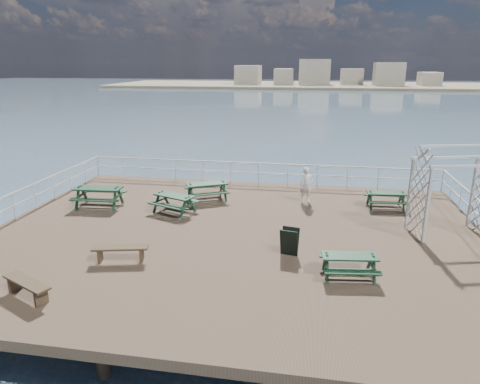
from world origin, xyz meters
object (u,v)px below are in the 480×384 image
(flat_bench_far, at_px, (27,285))
(person, at_px, (306,185))
(picnic_table_d, at_px, (99,193))
(picnic_table_c, at_px, (386,197))
(flat_bench_near, at_px, (121,250))
(picnic_table_a, at_px, (207,188))
(picnic_table_e, at_px, (349,261))
(trellis_arbor, at_px, (452,195))
(picnic_table_b, at_px, (174,200))

(flat_bench_far, height_order, person, person)
(picnic_table_d, bearing_deg, picnic_table_c, 5.11)
(picnic_table_c, xyz_separation_m, flat_bench_near, (-8.93, -6.76, -0.13))
(picnic_table_a, distance_m, person, 4.44)
(picnic_table_e, bearing_deg, person, 94.54)
(picnic_table_e, relative_size, trellis_arbor, 0.53)
(trellis_arbor, bearing_deg, picnic_table_c, 109.24)
(picnic_table_d, distance_m, trellis_arbor, 13.96)
(picnic_table_b, distance_m, trellis_arbor, 10.55)
(picnic_table_e, distance_m, flat_bench_near, 6.96)
(flat_bench_near, bearing_deg, picnic_table_c, 23.91)
(picnic_table_a, bearing_deg, picnic_table_e, -75.16)
(trellis_arbor, relative_size, person, 2.08)
(flat_bench_far, distance_m, trellis_arbor, 13.89)
(trellis_arbor, height_order, person, trellis_arbor)
(trellis_arbor, distance_m, person, 5.89)
(picnic_table_e, distance_m, person, 6.89)
(picnic_table_c, relative_size, picnic_table_d, 0.82)
(picnic_table_a, distance_m, picnic_table_d, 4.67)
(picnic_table_a, height_order, trellis_arbor, trellis_arbor)
(person, bearing_deg, picnic_table_c, -15.58)
(picnic_table_a, bearing_deg, flat_bench_near, -127.48)
(picnic_table_d, height_order, trellis_arbor, trellis_arbor)
(flat_bench_far, bearing_deg, person, 77.91)
(picnic_table_e, bearing_deg, trellis_arbor, 39.23)
(picnic_table_c, height_order, trellis_arbor, trellis_arbor)
(picnic_table_a, xyz_separation_m, trellis_arbor, (9.56, -2.43, 0.90))
(picnic_table_a, relative_size, picnic_table_d, 1.11)
(picnic_table_e, bearing_deg, picnic_table_d, 148.19)
(flat_bench_far, bearing_deg, picnic_table_a, 98.54)
(picnic_table_b, height_order, flat_bench_far, picnic_table_b)
(flat_bench_near, xyz_separation_m, trellis_arbor, (10.69, 4.11, 1.09))
(picnic_table_c, relative_size, flat_bench_near, 0.97)
(picnic_table_b, relative_size, trellis_arbor, 0.64)
(picnic_table_b, xyz_separation_m, person, (5.36, 2.21, 0.26))
(picnic_table_e, xyz_separation_m, person, (-1.40, 6.74, 0.30))
(picnic_table_d, bearing_deg, picnic_table_a, 17.43)
(picnic_table_a, height_order, picnic_table_e, picnic_table_a)
(picnic_table_b, height_order, trellis_arbor, trellis_arbor)
(picnic_table_c, relative_size, person, 1.08)
(flat_bench_near, bearing_deg, picnic_table_e, -11.63)
(flat_bench_far, bearing_deg, trellis_arbor, 53.16)
(picnic_table_c, bearing_deg, flat_bench_near, -147.36)
(picnic_table_d, height_order, person, person)
(trellis_arbor, bearing_deg, flat_bench_near, -173.28)
(picnic_table_b, bearing_deg, flat_bench_far, -81.46)
(flat_bench_near, distance_m, flat_bench_far, 2.87)
(picnic_table_d, xyz_separation_m, flat_bench_near, (3.22, -4.85, -0.24))
(picnic_table_b, distance_m, flat_bench_near, 4.73)
(picnic_table_e, height_order, flat_bench_far, picnic_table_e)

